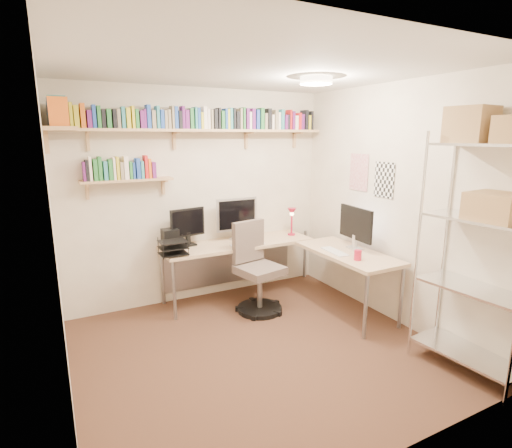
# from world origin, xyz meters

# --- Properties ---
(ground) EXTENTS (3.20, 3.20, 0.00)m
(ground) POSITION_xyz_m (0.00, 0.00, 0.00)
(ground) COLOR #49301F
(ground) RESTS_ON ground
(room_shell) EXTENTS (3.24, 3.04, 2.52)m
(room_shell) POSITION_xyz_m (0.00, 0.00, 1.55)
(room_shell) COLOR #C2B39E
(room_shell) RESTS_ON ground
(wall_shelves) EXTENTS (3.12, 1.09, 0.80)m
(wall_shelves) POSITION_xyz_m (-0.42, 1.30, 2.03)
(wall_shelves) COLOR tan
(wall_shelves) RESTS_ON ground
(corner_desk) EXTENTS (2.18, 1.84, 1.23)m
(corner_desk) POSITION_xyz_m (0.48, 0.98, 0.70)
(corner_desk) COLOR #DEB590
(corner_desk) RESTS_ON ground
(office_chair) EXTENTS (0.55, 0.55, 1.02)m
(office_chair) POSITION_xyz_m (0.39, 0.81, 0.43)
(office_chair) COLOR black
(office_chair) RESTS_ON ground
(wire_rack) EXTENTS (0.50, 0.90, 2.19)m
(wire_rack) POSITION_xyz_m (1.42, -1.11, 1.56)
(wire_rack) COLOR silver
(wire_rack) RESTS_ON ground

